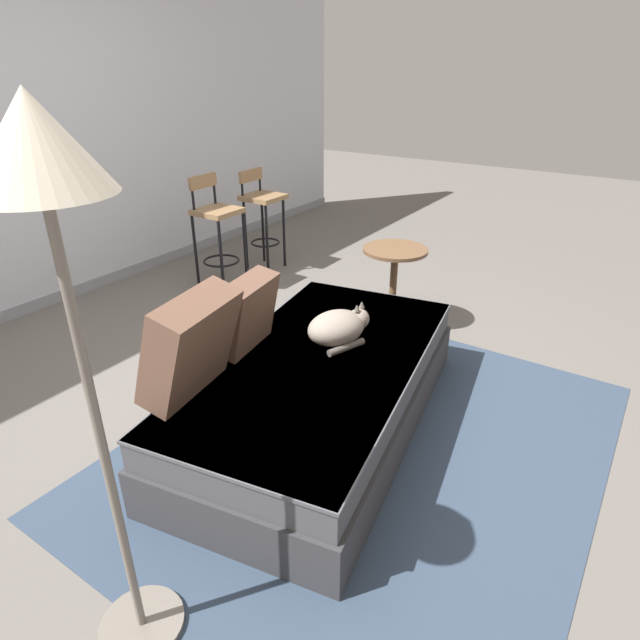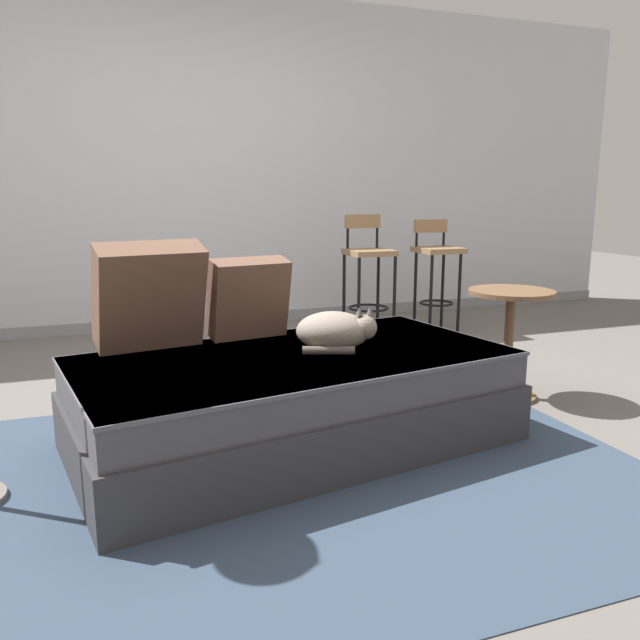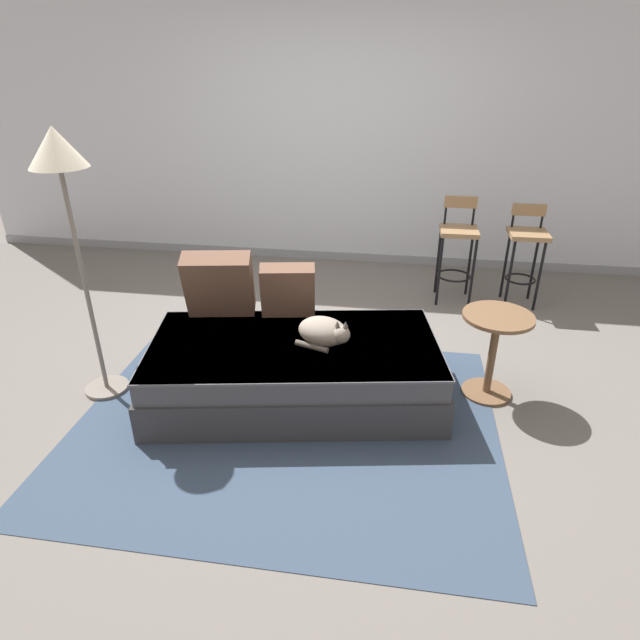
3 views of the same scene
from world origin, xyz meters
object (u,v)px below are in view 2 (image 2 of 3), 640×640
at_px(throw_pillow_middle, 249,298).
at_px(bar_stool_by_doorway, 437,264).
at_px(bar_stool_near_window, 368,268).
at_px(side_table, 509,328).
at_px(throw_pillow_corner, 150,296).
at_px(cat, 336,331).
at_px(couch, 295,398).

distance_m(throw_pillow_middle, bar_stool_by_doorway, 2.27).
height_order(bar_stool_near_window, bar_stool_by_doorway, bar_stool_near_window).
distance_m(bar_stool_by_doorway, side_table, 1.59).
height_order(throw_pillow_corner, side_table, throw_pillow_corner).
xyz_separation_m(throw_pillow_corner, throw_pillow_middle, (0.45, 0.08, -0.05)).
bearing_deg(side_table, cat, -168.99).
xyz_separation_m(couch, side_table, (1.25, 0.22, 0.17)).
distance_m(bar_stool_near_window, side_table, 1.54).
height_order(cat, bar_stool_near_window, bar_stool_near_window).
relative_size(bar_stool_near_window, side_table, 1.58).
distance_m(couch, side_table, 1.28).
height_order(throw_pillow_middle, bar_stool_by_doorway, bar_stool_by_doorway).
height_order(couch, side_table, side_table).
bearing_deg(throw_pillow_corner, side_table, -2.15).
xyz_separation_m(couch, bar_stool_by_doorway, (1.70, 1.74, 0.34)).
relative_size(couch, side_table, 3.40).
xyz_separation_m(bar_stool_by_doorway, side_table, (-0.45, -1.52, -0.16)).
distance_m(couch, throw_pillow_corner, 0.77).
bearing_deg(throw_pillow_corner, cat, -19.99).
xyz_separation_m(cat, bar_stool_by_doorway, (1.51, 1.73, 0.05)).
relative_size(cat, bar_stool_by_doorway, 0.44).
bearing_deg(couch, side_table, 9.88).
bearing_deg(bar_stool_near_window, bar_stool_by_doorway, 0.03).
bearing_deg(cat, couch, -176.51).
relative_size(throw_pillow_middle, side_table, 0.68).
bearing_deg(couch, bar_stool_by_doorway, 45.72).
relative_size(throw_pillow_corner, side_table, 0.85).
relative_size(throw_pillow_middle, bar_stool_near_window, 0.43).
height_order(throw_pillow_corner, bar_stool_near_window, bar_stool_near_window).
height_order(throw_pillow_middle, bar_stool_near_window, bar_stool_near_window).
bearing_deg(throw_pillow_middle, cat, -49.56).
height_order(couch, throw_pillow_middle, throw_pillow_middle).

